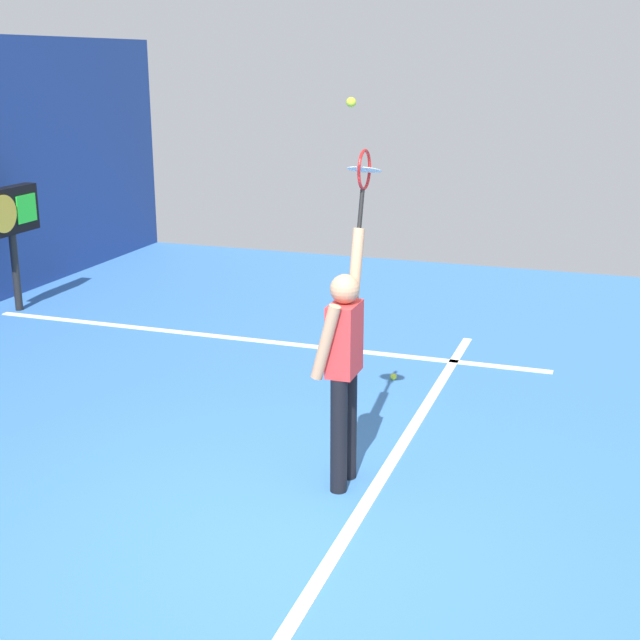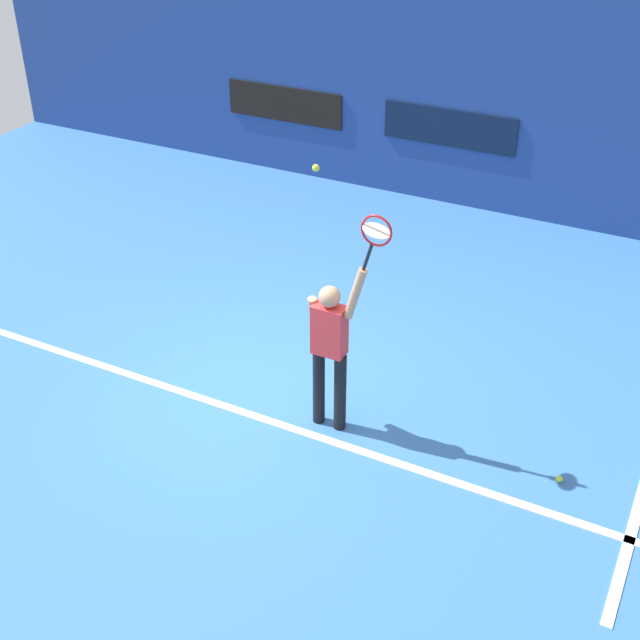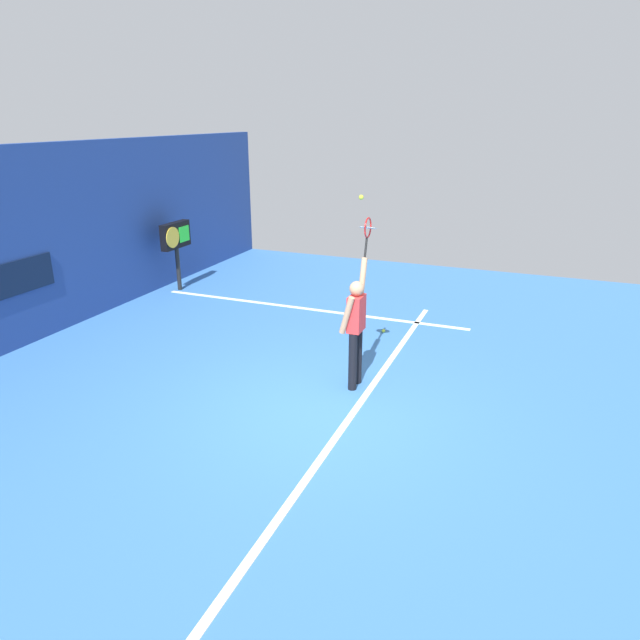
{
  "view_description": "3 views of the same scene",
  "coord_description": "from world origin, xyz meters",
  "views": [
    {
      "loc": [
        -5.12,
        -2.08,
        3.2
      ],
      "look_at": [
        0.73,
        -0.05,
        1.39
      ],
      "focal_mm": 50.02,
      "sensor_mm": 36.0,
      "label": 1
    },
    {
      "loc": [
        4.13,
        -6.6,
        5.75
      ],
      "look_at": [
        0.82,
        -0.16,
        1.27
      ],
      "focal_mm": 47.6,
      "sensor_mm": 36.0,
      "label": 2
    },
    {
      "loc": [
        -6.77,
        -2.68,
        3.98
      ],
      "look_at": [
        1.06,
        0.46,
        0.96
      ],
      "focal_mm": 32.2,
      "sensor_mm": 36.0,
      "label": 3
    }
  ],
  "objects": [
    {
      "name": "ground_plane",
      "position": [
        0.0,
        0.0,
        0.0
      ],
      "size": [
        18.0,
        18.0,
        0.0
      ],
      "primitive_type": "plane",
      "color": "#3870B2"
    },
    {
      "name": "court_baseline",
      "position": [
        0.0,
        -0.44,
        0.01
      ],
      "size": [
        10.0,
        0.1,
        0.01
      ],
      "primitive_type": "cube",
      "color": "white",
      "rests_on": "ground_plane"
    },
    {
      "name": "spare_ball",
      "position": [
        3.36,
        0.05,
        0.03
      ],
      "size": [
        0.07,
        0.07,
        0.07
      ],
      "primitive_type": "sphere",
      "color": "#CCE033",
      "rests_on": "ground_plane"
    },
    {
      "name": "court_sideline",
      "position": [
        4.12,
        2.0,
        0.01
      ],
      "size": [
        0.1,
        7.0,
        0.01
      ],
      "primitive_type": "cube",
      "color": "white",
      "rests_on": "ground_plane"
    },
    {
      "name": "tennis_racket",
      "position": [
        1.4,
        -0.17,
        2.37
      ],
      "size": [
        0.39,
        0.27,
        0.63
      ],
      "color": "black"
    },
    {
      "name": "tennis_player",
      "position": [
        0.94,
        -0.17,
        1.01
      ],
      "size": [
        0.64,
        0.31,
        1.98
      ],
      "color": "black",
      "rests_on": "ground_plane"
    },
    {
      "name": "scoreboard_clock",
      "position": [
        4.34,
        5.43,
        1.26
      ],
      "size": [
        0.96,
        0.2,
        1.63
      ],
      "color": "black",
      "rests_on": "ground_plane"
    },
    {
      "name": "tennis_ball",
      "position": [
        0.82,
        -0.24,
        2.92
      ],
      "size": [
        0.07,
        0.07,
        0.07
      ],
      "primitive_type": "sphere",
      "color": "#CCE033"
    }
  ]
}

